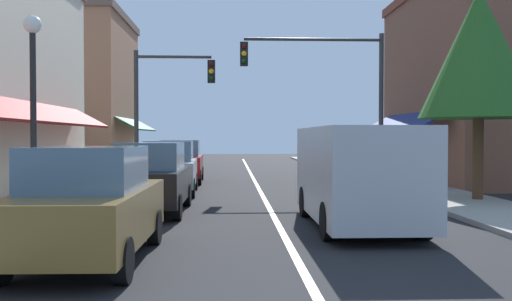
% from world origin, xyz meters
% --- Properties ---
extents(ground_plane, '(80.00, 80.00, 0.00)m').
position_xyz_m(ground_plane, '(0.00, 18.00, 0.00)').
color(ground_plane, black).
extents(sidewalk_left, '(2.60, 56.00, 0.12)m').
position_xyz_m(sidewalk_left, '(-5.50, 18.00, 0.06)').
color(sidewalk_left, gray).
rests_on(sidewalk_left, ground).
extents(sidewalk_right, '(2.60, 56.00, 0.12)m').
position_xyz_m(sidewalk_right, '(5.50, 18.00, 0.06)').
color(sidewalk_right, gray).
rests_on(sidewalk_right, ground).
extents(lane_center_stripe, '(0.14, 52.00, 0.01)m').
position_xyz_m(lane_center_stripe, '(0.00, 18.00, 0.00)').
color(lane_center_stripe, silver).
rests_on(lane_center_stripe, ground).
extents(storefront_right_block, '(5.44, 10.20, 8.35)m').
position_xyz_m(storefront_right_block, '(8.86, 20.00, 4.18)').
color(storefront_right_block, brown).
rests_on(storefront_right_block, ground).
extents(storefront_far_left, '(6.32, 8.20, 8.59)m').
position_xyz_m(storefront_far_left, '(-9.30, 28.00, 4.30)').
color(storefront_far_left, '#9E6B4C').
rests_on(storefront_far_left, ground).
extents(parked_car_nearest_left, '(1.84, 4.13, 1.77)m').
position_xyz_m(parked_car_nearest_left, '(-3.20, 5.21, 0.88)').
color(parked_car_nearest_left, brown).
rests_on(parked_car_nearest_left, ground).
extents(parked_car_second_left, '(1.81, 4.11, 1.77)m').
position_xyz_m(parked_car_second_left, '(-3.04, 10.73, 0.88)').
color(parked_car_second_left, black).
rests_on(parked_car_second_left, ground).
extents(parked_car_third_left, '(1.88, 4.15, 1.77)m').
position_xyz_m(parked_car_third_left, '(-3.08, 15.42, 0.88)').
color(parked_car_third_left, '#B7BABF').
rests_on(parked_car_third_left, ground).
extents(parked_car_far_left, '(1.85, 4.13, 1.77)m').
position_xyz_m(parked_car_far_left, '(-3.11, 20.08, 0.88)').
color(parked_car_far_left, maroon).
rests_on(parked_car_far_left, ground).
extents(van_in_lane, '(2.01, 5.18, 2.12)m').
position_xyz_m(van_in_lane, '(1.65, 8.37, 1.15)').
color(van_in_lane, '#B2B7BC').
rests_on(van_in_lane, ground).
extents(traffic_signal_mast_arm, '(5.56, 0.50, 5.90)m').
position_xyz_m(traffic_signal_mast_arm, '(2.90, 18.07, 4.05)').
color(traffic_signal_mast_arm, '#333333').
rests_on(traffic_signal_mast_arm, ground).
extents(traffic_signal_left_corner, '(3.24, 0.50, 5.35)m').
position_xyz_m(traffic_signal_left_corner, '(-3.71, 19.13, 3.55)').
color(traffic_signal_left_corner, '#333333').
rests_on(traffic_signal_left_corner, ground).
extents(street_lamp_left_near, '(0.36, 0.36, 4.32)m').
position_xyz_m(street_lamp_left_near, '(-4.94, 7.87, 2.95)').
color(street_lamp_left_near, black).
rests_on(street_lamp_left_near, ground).
extents(tree_right_near, '(3.39, 3.39, 6.17)m').
position_xyz_m(tree_right_near, '(6.08, 12.39, 4.29)').
color(tree_right_near, '#4C331E').
rests_on(tree_right_near, ground).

